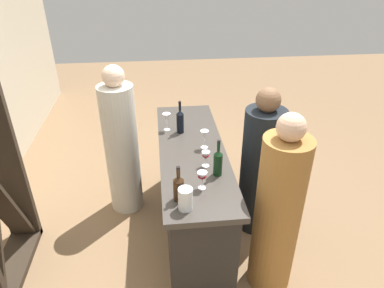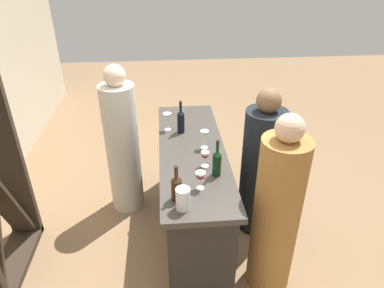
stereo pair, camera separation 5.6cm
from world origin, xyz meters
TOP-DOWN VIEW (x-y plane):
  - ground_plane at (0.00, 0.00)m, footprint 12.00×12.00m
  - bar_counter at (0.00, 0.00)m, footprint 1.89×0.58m
  - wine_bottle_leftmost_amber_brown at (-0.69, 0.17)m, footprint 0.08×0.08m
  - wine_bottle_second_left_dark_green at (-0.42, -0.16)m, footprint 0.07×0.07m
  - wine_bottle_center_near_black at (0.33, 0.08)m, footprint 0.07×0.07m
  - wine_glass_near_left at (0.01, -0.11)m, footprint 0.07×0.07m
  - wine_glass_near_center at (-0.29, -0.08)m, footprint 0.07×0.07m
  - wine_glass_near_right at (-0.58, -0.01)m, footprint 0.08×0.08m
  - wine_glass_far_left at (0.39, 0.20)m, footprint 0.08×0.08m
  - water_pitcher at (-0.80, 0.13)m, footprint 0.10×0.10m
  - person_left_guest at (-0.67, -0.59)m, footprint 0.37×0.37m
  - person_center_guest at (0.01, -0.66)m, footprint 0.42×0.42m
  - person_right_guest at (0.46, 0.67)m, footprint 0.38×0.38m

SIDE VIEW (x-z plane):
  - ground_plane at x=0.00m, z-range 0.00..0.00m
  - bar_counter at x=0.00m, z-range 0.00..0.95m
  - person_center_guest at x=0.01m, z-range -0.06..1.42m
  - person_left_guest at x=-0.67m, z-range -0.06..1.51m
  - person_right_guest at x=0.46m, z-range -0.06..1.54m
  - water_pitcher at x=-0.80m, z-range 0.95..1.11m
  - wine_glass_near_center at x=-0.29m, z-range 0.97..1.11m
  - wine_glass_near_right at x=-0.58m, z-range 0.98..1.12m
  - wine_bottle_leftmost_amber_brown at x=-0.69m, z-range 0.91..1.19m
  - wine_bottle_second_left_dark_green at x=-0.42m, z-range 0.91..1.22m
  - wine_glass_near_left at x=0.01m, z-range 0.98..1.15m
  - wine_bottle_center_near_black at x=0.33m, z-range 0.91..1.23m
  - wine_glass_far_left at x=0.39m, z-range 0.98..1.16m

